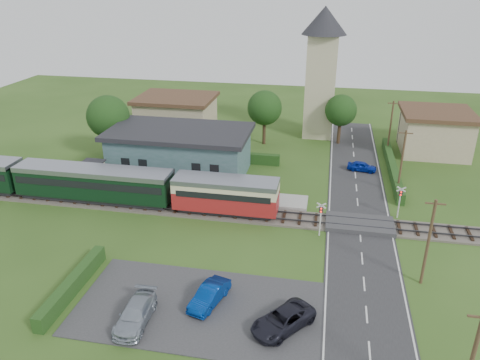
% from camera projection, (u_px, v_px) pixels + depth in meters
% --- Properties ---
extents(ground, '(120.00, 120.00, 0.00)m').
position_uv_depth(ground, '(249.00, 226.00, 43.15)').
color(ground, '#2D4C19').
extents(railway_track, '(76.00, 3.20, 0.49)m').
position_uv_depth(railway_track, '(253.00, 215.00, 44.90)').
color(railway_track, '#4C443D').
rests_on(railway_track, ground).
extents(road, '(6.00, 70.00, 0.05)m').
position_uv_depth(road, '(360.00, 237.00, 41.40)').
color(road, '#28282B').
rests_on(road, ground).
extents(car_park, '(17.00, 9.00, 0.08)m').
position_uv_depth(car_park, '(198.00, 308.00, 32.63)').
color(car_park, '#333335').
rests_on(car_park, ground).
extents(crossing_deck, '(6.20, 3.40, 0.45)m').
position_uv_depth(crossing_deck, '(360.00, 224.00, 43.12)').
color(crossing_deck, '#333335').
rests_on(crossing_deck, ground).
extents(platform, '(30.00, 3.00, 0.45)m').
position_uv_depth(platform, '(165.00, 192.00, 49.47)').
color(platform, gray).
rests_on(platform, ground).
extents(equipment_hut, '(2.30, 2.30, 2.55)m').
position_uv_depth(equipment_hut, '(93.00, 173.00, 50.25)').
color(equipment_hut, '#C1B691').
rests_on(equipment_hut, platform).
extents(station_building, '(16.00, 9.00, 5.30)m').
position_uv_depth(station_building, '(180.00, 151.00, 53.67)').
color(station_building, '#365B59').
rests_on(station_building, ground).
extents(train, '(43.20, 2.90, 3.40)m').
position_uv_depth(train, '(65.00, 180.00, 47.45)').
color(train, '#232328').
rests_on(train, ground).
extents(church_tower, '(6.00, 6.00, 17.60)m').
position_uv_depth(church_tower, '(322.00, 63.00, 63.27)').
color(church_tower, '#C1B691').
rests_on(church_tower, ground).
extents(house_west, '(10.80, 8.80, 5.50)m').
position_uv_depth(house_west, '(177.00, 115.00, 67.07)').
color(house_west, tan).
rests_on(house_west, ground).
extents(house_east, '(8.80, 8.80, 5.50)m').
position_uv_depth(house_east, '(435.00, 131.00, 60.08)').
color(house_east, tan).
rests_on(house_east, ground).
extents(hedge_carpark, '(0.80, 9.00, 1.20)m').
position_uv_depth(hedge_carpark, '(72.00, 285.00, 34.06)').
color(hedge_carpark, '#193814').
rests_on(hedge_carpark, ground).
extents(hedge_roadside, '(0.80, 18.00, 1.20)m').
position_uv_depth(hedge_roadside, '(392.00, 167.00, 54.80)').
color(hedge_roadside, '#193814').
rests_on(hedge_roadside, ground).
extents(hedge_station, '(22.00, 0.80, 1.30)m').
position_uv_depth(hedge_station, '(192.00, 154.00, 58.54)').
color(hedge_station, '#193814').
rests_on(hedge_station, ground).
extents(tree_a, '(5.20, 5.20, 8.00)m').
position_uv_depth(tree_a, '(108.00, 117.00, 57.02)').
color(tree_a, '#332316').
rests_on(tree_a, ground).
extents(tree_b, '(4.60, 4.60, 7.34)m').
position_uv_depth(tree_b, '(265.00, 108.00, 62.11)').
color(tree_b, '#332316').
rests_on(tree_b, ground).
extents(tree_c, '(4.20, 4.20, 6.78)m').
position_uv_depth(tree_c, '(341.00, 110.00, 62.31)').
color(tree_c, '#332316').
rests_on(tree_c, ground).
extents(utility_pole_b, '(1.40, 0.22, 7.00)m').
position_uv_depth(utility_pole_b, '(428.00, 242.00, 33.83)').
color(utility_pole_b, '#473321').
rests_on(utility_pole_b, ground).
extents(utility_pole_c, '(1.40, 0.22, 7.00)m').
position_uv_depth(utility_pole_c, '(402.00, 162.00, 48.18)').
color(utility_pole_c, '#473321').
rests_on(utility_pole_c, ground).
extents(utility_pole_d, '(1.40, 0.22, 7.00)m').
position_uv_depth(utility_pole_d, '(390.00, 127.00, 58.95)').
color(utility_pole_d, '#473321').
rests_on(utility_pole_d, ground).
extents(crossing_signal_near, '(0.84, 0.28, 3.28)m').
position_uv_depth(crossing_signal_near, '(321.00, 214.00, 40.81)').
color(crossing_signal_near, silver).
rests_on(crossing_signal_near, ground).
extents(crossing_signal_far, '(0.84, 0.28, 3.28)m').
position_uv_depth(crossing_signal_far, '(400.00, 197.00, 43.86)').
color(crossing_signal_far, silver).
rests_on(crossing_signal_far, ground).
extents(streetlamp_west, '(0.30, 0.30, 5.15)m').
position_uv_depth(streetlamp_west, '(116.00, 120.00, 63.70)').
color(streetlamp_west, '#3F3F47').
rests_on(streetlamp_west, ground).
extents(streetlamp_east, '(0.30, 0.30, 5.15)m').
position_uv_depth(streetlamp_east, '(400.00, 121.00, 63.37)').
color(streetlamp_east, '#3F3F47').
rests_on(streetlamp_east, ground).
extents(car_on_road, '(3.52, 1.90, 1.14)m').
position_uv_depth(car_on_road, '(362.00, 166.00, 54.96)').
color(car_on_road, '#09239F').
rests_on(car_on_road, road).
extents(car_park_blue, '(2.44, 4.26, 1.33)m').
position_uv_depth(car_park_blue, '(209.00, 295.00, 32.78)').
color(car_park_blue, navy).
rests_on(car_park_blue, car_park).
extents(car_park_silver, '(2.02, 4.69, 1.35)m').
position_uv_depth(car_park_silver, '(135.00, 314.00, 30.96)').
color(car_park_silver, '#8F99A6').
rests_on(car_park_silver, car_park).
extents(car_park_dark, '(4.55, 4.97, 1.29)m').
position_uv_depth(car_park_dark, '(283.00, 320.00, 30.46)').
color(car_park_dark, black).
rests_on(car_park_dark, car_park).
extents(pedestrian_near, '(0.59, 0.39, 1.62)m').
position_uv_depth(pedestrian_near, '(229.00, 188.00, 47.96)').
color(pedestrian_near, gray).
rests_on(pedestrian_near, platform).
extents(pedestrian_far, '(0.90, 1.05, 1.87)m').
position_uv_depth(pedestrian_far, '(124.00, 179.00, 49.78)').
color(pedestrian_far, gray).
rests_on(pedestrian_far, platform).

